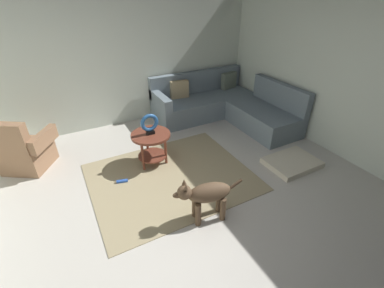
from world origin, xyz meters
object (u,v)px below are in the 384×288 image
at_px(dog, 206,195).
at_px(dog_toy_rope, 122,181).
at_px(torus_sculpture, 150,124).
at_px(armchair, 23,150).
at_px(side_table, 151,141).
at_px(sectional_couch, 224,106).
at_px(dog_bed_mat, 292,163).

relative_size(dog, dog_toy_rope, 5.25).
bearing_deg(dog, torus_sculpture, 18.02).
distance_m(armchair, side_table, 1.94).
bearing_deg(side_table, dog, -84.35).
bearing_deg(torus_sculpture, armchair, 155.68).
height_order(torus_sculpture, dog_toy_rope, torus_sculpture).
bearing_deg(side_table, armchair, 155.68).
bearing_deg(armchair, sectional_couch, 33.38).
distance_m(armchair, dog_toy_rope, 1.61).
bearing_deg(dog_bed_mat, sectional_couch, 89.84).
height_order(dog, dog_toy_rope, dog).
bearing_deg(sectional_couch, side_table, -156.46).
relative_size(armchair, torus_sculpture, 3.06).
height_order(sectional_couch, side_table, sectional_couch).
bearing_deg(dog, side_table, 18.02).
height_order(armchair, torus_sculpture, armchair).
xyz_separation_m(side_table, dog_bed_mat, (1.94, -1.10, -0.37)).
relative_size(dog_bed_mat, dog, 0.95).
bearing_deg(dog_bed_mat, armchair, 152.89).
distance_m(armchair, dog_bed_mat, 4.16).
xyz_separation_m(sectional_couch, dog_bed_mat, (-0.01, -1.94, -0.24)).
bearing_deg(dog, dog_bed_mat, -67.62).
distance_m(torus_sculpture, dog_toy_rope, 0.93).
relative_size(armchair, dog, 1.19).
xyz_separation_m(sectional_couch, side_table, (-1.94, -0.85, 0.13)).
relative_size(torus_sculpture, dog_bed_mat, 0.41).
distance_m(sectional_couch, armchair, 3.70).
height_order(torus_sculpture, dog, torus_sculpture).
xyz_separation_m(dog_bed_mat, dog, (-1.80, -0.32, 0.33)).
bearing_deg(side_table, torus_sculpture, -91.79).
bearing_deg(armchair, dog_bed_mat, 5.51).
relative_size(torus_sculpture, dog_toy_rope, 2.04).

